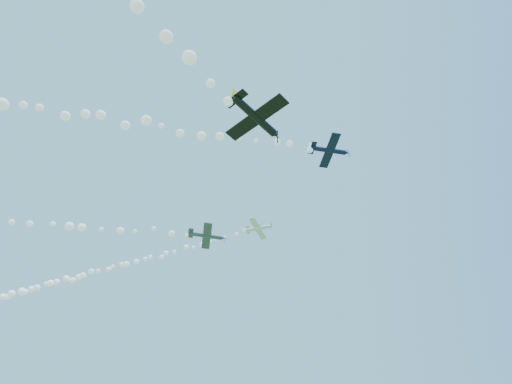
# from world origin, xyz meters

# --- Properties ---
(plane_white) EXTENTS (6.27, 6.67, 2.53)m
(plane_white) POSITION_xyz_m (4.29, 12.55, 53.20)
(plane_white) COLOR white
(smoke_trail_white) EXTENTS (74.56, 28.75, 2.76)m
(smoke_trail_white) POSITION_xyz_m (-34.71, 26.82, 52.91)
(smoke_trail_white) COLOR white
(plane_navy) EXTENTS (6.20, 6.54, 1.85)m
(plane_navy) POSITION_xyz_m (16.86, -15.64, 46.63)
(plane_navy) COLOR #0C1134
(smoke_trail_navy) EXTENTS (72.79, 22.19, 2.49)m
(smoke_trail_navy) POSITION_xyz_m (-21.27, -26.41, 46.43)
(smoke_trail_navy) COLOR white
(plane_grey) EXTENTS (6.53, 6.89, 2.42)m
(plane_grey) POSITION_xyz_m (-3.31, -1.36, 42.37)
(plane_grey) COLOR #394353
(plane_black) EXTENTS (6.78, 6.40, 2.51)m
(plane_black) POSITION_xyz_m (7.40, -32.00, 35.54)
(plane_black) COLOR black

